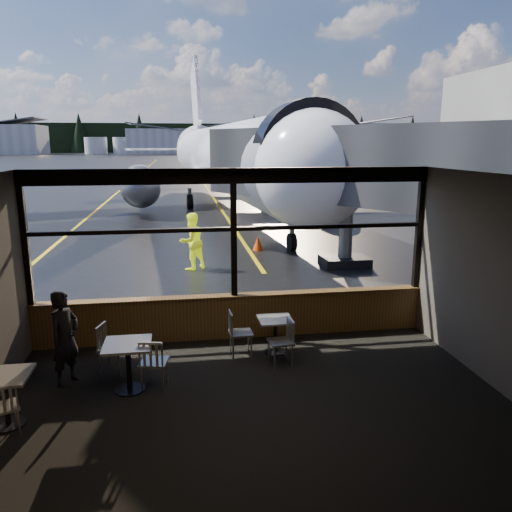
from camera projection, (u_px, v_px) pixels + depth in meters
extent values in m
plane|color=black|center=(181.00, 159.00, 126.07)|extent=(520.00, 520.00, 0.00)
cube|color=black|center=(257.00, 411.00, 7.55)|extent=(8.00, 6.00, 0.01)
cube|color=#38332D|center=(257.00, 179.00, 6.78)|extent=(8.00, 6.00, 0.04)
cube|color=#4A433B|center=(510.00, 289.00, 7.77)|extent=(0.04, 6.00, 3.50)
cube|color=#4A433B|center=(311.00, 409.00, 4.28)|extent=(8.00, 0.04, 3.50)
cube|color=#553819|center=(234.00, 317.00, 10.34)|extent=(8.00, 0.28, 0.90)
cube|color=black|center=(233.00, 176.00, 9.70)|extent=(8.00, 0.18, 0.30)
cube|color=black|center=(25.00, 240.00, 9.36)|extent=(0.12, 0.12, 2.60)
cube|color=black|center=(234.00, 234.00, 9.96)|extent=(0.12, 0.12, 2.60)
cube|color=black|center=(419.00, 229.00, 10.55)|extent=(0.12, 0.12, 2.60)
cube|color=black|center=(234.00, 229.00, 9.93)|extent=(8.00, 0.10, 0.08)
imported|color=black|center=(65.00, 338.00, 8.28)|extent=(0.63, 0.70, 1.62)
imported|color=#BFF219|center=(192.00, 241.00, 15.89)|extent=(1.12, 1.08, 1.82)
cone|color=#FF6B08|center=(258.00, 243.00, 18.85)|extent=(0.39, 0.39, 0.54)
cylinder|color=silver|center=(96.00, 146.00, 180.64)|extent=(8.00, 8.00, 6.00)
cylinder|color=silver|center=(124.00, 146.00, 182.14)|extent=(8.00, 8.00, 6.00)
cylinder|color=silver|center=(152.00, 146.00, 183.64)|extent=(8.00, 8.00, 6.00)
cube|color=black|center=(179.00, 138.00, 211.46)|extent=(360.00, 3.00, 12.00)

